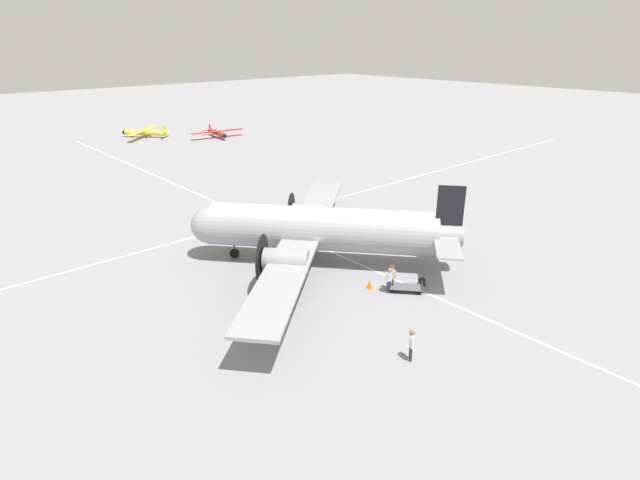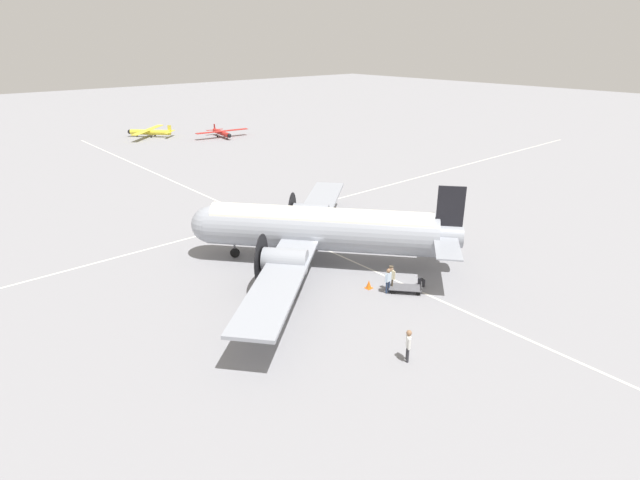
{
  "view_description": "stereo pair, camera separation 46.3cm",
  "coord_description": "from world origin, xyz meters",
  "px_view_note": "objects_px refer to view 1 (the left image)",
  "views": [
    {
      "loc": [
        24.25,
        -21.63,
        14.88
      ],
      "look_at": [
        0.0,
        0.0,
        1.77
      ],
      "focal_mm": 28.0,
      "sensor_mm": 36.0,
      "label": 1
    },
    {
      "loc": [
        24.55,
        -21.29,
        14.88
      ],
      "look_at": [
        0.0,
        0.0,
        1.77
      ],
      "focal_mm": 28.0,
      "sensor_mm": 36.0,
      "label": 2
    }
  ],
  "objects_px": {
    "ramp_agent": "(392,275)",
    "suitcase_near_door": "(422,282)",
    "airliner_main": "(314,229)",
    "light_aircraft_taxiing": "(144,132)",
    "traffic_cone": "(370,284)",
    "light_aircraft_distant": "(217,133)",
    "baggage_cart": "(406,287)",
    "crew_foreground": "(412,342)",
    "passenger_boarding": "(389,278)"
  },
  "relations": [
    {
      "from": "passenger_boarding",
      "to": "traffic_cone",
      "type": "height_order",
      "value": "passenger_boarding"
    },
    {
      "from": "suitcase_near_door",
      "to": "light_aircraft_distant",
      "type": "xyz_separation_m",
      "value": [
        -54.61,
        17.54,
        0.51
      ]
    },
    {
      "from": "airliner_main",
      "to": "ramp_agent",
      "type": "xyz_separation_m",
      "value": [
        6.43,
        0.93,
        -1.55
      ]
    },
    {
      "from": "airliner_main",
      "to": "crew_foreground",
      "type": "height_order",
      "value": "airliner_main"
    },
    {
      "from": "baggage_cart",
      "to": "light_aircraft_taxiing",
      "type": "bearing_deg",
      "value": -50.08
    },
    {
      "from": "light_aircraft_taxiing",
      "to": "traffic_cone",
      "type": "xyz_separation_m",
      "value": [
        60.84,
        -11.58,
        -0.56
      ]
    },
    {
      "from": "light_aircraft_taxiing",
      "to": "traffic_cone",
      "type": "height_order",
      "value": "light_aircraft_taxiing"
    },
    {
      "from": "crew_foreground",
      "to": "baggage_cart",
      "type": "bearing_deg",
      "value": 173.71
    },
    {
      "from": "traffic_cone",
      "to": "light_aircraft_distant",
      "type": "bearing_deg",
      "value": 158.85
    },
    {
      "from": "suitcase_near_door",
      "to": "baggage_cart",
      "type": "bearing_deg",
      "value": -95.99
    },
    {
      "from": "airliner_main",
      "to": "suitcase_near_door",
      "type": "xyz_separation_m",
      "value": [
        7.36,
        2.9,
        -2.35
      ]
    },
    {
      "from": "ramp_agent",
      "to": "baggage_cart",
      "type": "xyz_separation_m",
      "value": [
        0.79,
        0.58,
        -0.78
      ]
    },
    {
      "from": "passenger_boarding",
      "to": "baggage_cart",
      "type": "xyz_separation_m",
      "value": [
        0.67,
        0.95,
        -0.74
      ]
    },
    {
      "from": "ramp_agent",
      "to": "suitcase_near_door",
      "type": "relative_size",
      "value": 3.09
    },
    {
      "from": "ramp_agent",
      "to": "traffic_cone",
      "type": "height_order",
      "value": "ramp_agent"
    },
    {
      "from": "crew_foreground",
      "to": "traffic_cone",
      "type": "bearing_deg",
      "value": -169.1
    },
    {
      "from": "airliner_main",
      "to": "traffic_cone",
      "type": "relative_size",
      "value": 39.71
    },
    {
      "from": "crew_foreground",
      "to": "light_aircraft_distant",
      "type": "bearing_deg",
      "value": -159.44
    },
    {
      "from": "airliner_main",
      "to": "traffic_cone",
      "type": "xyz_separation_m",
      "value": [
        5.35,
        0.1,
        -2.35
      ]
    },
    {
      "from": "crew_foreground",
      "to": "ramp_agent",
      "type": "xyz_separation_m",
      "value": [
        -5.6,
        5.03,
        -0.02
      ]
    },
    {
      "from": "crew_foreground",
      "to": "baggage_cart",
      "type": "distance_m",
      "value": 7.44
    },
    {
      "from": "passenger_boarding",
      "to": "suitcase_near_door",
      "type": "distance_m",
      "value": 2.6
    },
    {
      "from": "airliner_main",
      "to": "passenger_boarding",
      "type": "height_order",
      "value": "airliner_main"
    },
    {
      "from": "airliner_main",
      "to": "baggage_cart",
      "type": "xyz_separation_m",
      "value": [
        7.22,
        1.51,
        -2.33
      ]
    },
    {
      "from": "traffic_cone",
      "to": "baggage_cart",
      "type": "bearing_deg",
      "value": 37.0
    },
    {
      "from": "passenger_boarding",
      "to": "light_aircraft_taxiing",
      "type": "relative_size",
      "value": 0.2
    },
    {
      "from": "airliner_main",
      "to": "light_aircraft_taxiing",
      "type": "relative_size",
      "value": 2.74
    },
    {
      "from": "passenger_boarding",
      "to": "ramp_agent",
      "type": "bearing_deg",
      "value": -162.33
    },
    {
      "from": "passenger_boarding",
      "to": "light_aircraft_distant",
      "type": "distance_m",
      "value": 57.35
    },
    {
      "from": "airliner_main",
      "to": "traffic_cone",
      "type": "height_order",
      "value": "airliner_main"
    },
    {
      "from": "airliner_main",
      "to": "suitcase_near_door",
      "type": "height_order",
      "value": "airliner_main"
    },
    {
      "from": "baggage_cart",
      "to": "traffic_cone",
      "type": "height_order",
      "value": "traffic_cone"
    },
    {
      "from": "ramp_agent",
      "to": "suitcase_near_door",
      "type": "xyz_separation_m",
      "value": [
        0.93,
        1.97,
        -0.8
      ]
    },
    {
      "from": "airliner_main",
      "to": "light_aircraft_taxiing",
      "type": "xyz_separation_m",
      "value": [
        -55.5,
        11.68,
        -1.79
      ]
    },
    {
      "from": "light_aircraft_taxiing",
      "to": "suitcase_near_door",
      "type": "bearing_deg",
      "value": 129.4
    },
    {
      "from": "passenger_boarding",
      "to": "suitcase_near_door",
      "type": "xyz_separation_m",
      "value": [
        0.81,
        2.35,
        -0.77
      ]
    },
    {
      "from": "airliner_main",
      "to": "ramp_agent",
      "type": "distance_m",
      "value": 6.68
    },
    {
      "from": "traffic_cone",
      "to": "ramp_agent",
      "type": "bearing_deg",
      "value": 37.49
    },
    {
      "from": "suitcase_near_door",
      "to": "crew_foreground",
      "type": "bearing_deg",
      "value": -56.31
    },
    {
      "from": "light_aircraft_distant",
      "to": "light_aircraft_taxiing",
      "type": "distance_m",
      "value": 12.04
    },
    {
      "from": "suitcase_near_door",
      "to": "light_aircraft_distant",
      "type": "distance_m",
      "value": 57.36
    },
    {
      "from": "crew_foreground",
      "to": "suitcase_near_door",
      "type": "bearing_deg",
      "value": 166.75
    },
    {
      "from": "baggage_cart",
      "to": "traffic_cone",
      "type": "xyz_separation_m",
      "value": [
        -1.87,
        -1.41,
        -0.01
      ]
    },
    {
      "from": "suitcase_near_door",
      "to": "baggage_cart",
      "type": "xyz_separation_m",
      "value": [
        -0.15,
        -1.4,
        0.02
      ]
    },
    {
      "from": "airliner_main",
      "to": "light_aircraft_taxiing",
      "type": "distance_m",
      "value": 56.74
    },
    {
      "from": "light_aircraft_taxiing",
      "to": "traffic_cone",
      "type": "relative_size",
      "value": 14.51
    },
    {
      "from": "passenger_boarding",
      "to": "suitcase_near_door",
      "type": "bearing_deg",
      "value": 160.75
    },
    {
      "from": "passenger_boarding",
      "to": "light_aircraft_taxiing",
      "type": "xyz_separation_m",
      "value": [
        -62.05,
        11.12,
        -0.2
      ]
    },
    {
      "from": "passenger_boarding",
      "to": "traffic_cone",
      "type": "bearing_deg",
      "value": -69.32
    },
    {
      "from": "crew_foreground",
      "to": "passenger_boarding",
      "type": "xyz_separation_m",
      "value": [
        -5.48,
        4.66,
        -0.05
      ]
    }
  ]
}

